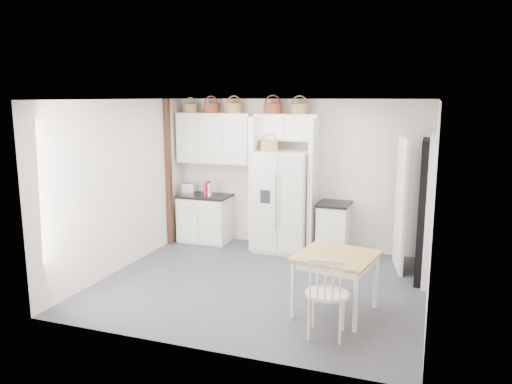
% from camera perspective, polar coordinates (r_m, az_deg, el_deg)
% --- Properties ---
extents(floor, '(4.50, 4.50, 0.00)m').
position_cam_1_polar(floor, '(7.27, 0.52, -10.43)').
color(floor, '#4F4F55').
rests_on(floor, ground).
extents(ceiling, '(4.50, 4.50, 0.00)m').
position_cam_1_polar(ceiling, '(6.77, 0.56, 10.53)').
color(ceiling, white).
rests_on(ceiling, wall_back).
extents(wall_back, '(4.50, 0.00, 4.50)m').
position_cam_1_polar(wall_back, '(8.79, 4.79, 2.06)').
color(wall_back, beige).
rests_on(wall_back, floor).
extents(wall_left, '(0.00, 4.00, 4.00)m').
position_cam_1_polar(wall_left, '(7.91, -15.06, 0.74)').
color(wall_left, beige).
rests_on(wall_left, floor).
extents(wall_right, '(0.00, 4.00, 4.00)m').
position_cam_1_polar(wall_right, '(6.54, 19.52, -1.59)').
color(wall_right, beige).
rests_on(wall_right, floor).
extents(refrigerator, '(0.90, 0.72, 1.74)m').
position_cam_1_polar(refrigerator, '(8.58, 3.18, -1.05)').
color(refrigerator, silver).
rests_on(refrigerator, floor).
extents(base_cab_left, '(0.90, 0.57, 0.83)m').
position_cam_1_polar(base_cab_left, '(9.25, -5.84, -3.10)').
color(base_cab_left, white).
rests_on(base_cab_left, floor).
extents(base_cab_right, '(0.49, 0.58, 0.86)m').
position_cam_1_polar(base_cab_right, '(8.53, 8.84, -4.29)').
color(base_cab_right, white).
rests_on(base_cab_right, floor).
extents(dining_table, '(1.05, 1.05, 0.75)m').
position_cam_1_polar(dining_table, '(6.32, 9.08, -10.29)').
color(dining_table, olive).
rests_on(dining_table, floor).
extents(windsor_chair, '(0.52, 0.48, 0.99)m').
position_cam_1_polar(windsor_chair, '(5.68, 8.13, -11.44)').
color(windsor_chair, white).
rests_on(windsor_chair, floor).
extents(counter_left, '(0.94, 0.61, 0.04)m').
position_cam_1_polar(counter_left, '(9.16, -5.89, -0.45)').
color(counter_left, black).
rests_on(counter_left, base_cab_left).
extents(counter_right, '(0.52, 0.62, 0.04)m').
position_cam_1_polar(counter_right, '(8.43, 8.93, -1.36)').
color(counter_right, black).
rests_on(counter_right, base_cab_right).
extents(toaster, '(0.30, 0.19, 0.19)m').
position_cam_1_polar(toaster, '(9.29, -7.84, 0.39)').
color(toaster, silver).
rests_on(toaster, counter_left).
extents(cookbook_red, '(0.06, 0.18, 0.27)m').
position_cam_1_polar(cookbook_red, '(9.02, -5.57, 0.36)').
color(cookbook_red, maroon).
rests_on(cookbook_red, counter_left).
extents(cookbook_cream, '(0.06, 0.16, 0.23)m').
position_cam_1_polar(cookbook_cream, '(9.00, -5.31, 0.22)').
color(cookbook_cream, white).
rests_on(cookbook_cream, counter_left).
extents(basket_upper_a, '(0.27, 0.27, 0.15)m').
position_cam_1_polar(basket_upper_a, '(9.24, -7.49, 9.45)').
color(basket_upper_a, brown).
rests_on(basket_upper_a, upper_cabinet).
extents(basket_upper_b, '(0.29, 0.29, 0.17)m').
position_cam_1_polar(basket_upper_b, '(9.06, -5.14, 9.53)').
color(basket_upper_b, '#612615').
rests_on(basket_upper_b, upper_cabinet).
extents(basket_upper_c, '(0.30, 0.30, 0.17)m').
position_cam_1_polar(basket_upper_c, '(8.88, -2.53, 9.54)').
color(basket_upper_c, brown).
rests_on(basket_upper_c, upper_cabinet).
extents(basket_bridge_a, '(0.31, 0.31, 0.18)m').
position_cam_1_polar(basket_bridge_a, '(8.64, 1.91, 9.52)').
color(basket_bridge_a, '#612615').
rests_on(basket_bridge_a, bridge_cabinet).
extents(basket_bridge_b, '(0.30, 0.30, 0.17)m').
position_cam_1_polar(basket_bridge_b, '(8.51, 4.99, 9.46)').
color(basket_bridge_b, brown).
rests_on(basket_bridge_b, bridge_cabinet).
extents(basket_fridge_a, '(0.30, 0.30, 0.16)m').
position_cam_1_polar(basket_fridge_a, '(8.41, 1.53, 5.27)').
color(basket_fridge_a, brown).
rests_on(basket_fridge_a, refrigerator).
extents(upper_cabinet, '(1.40, 0.34, 0.90)m').
position_cam_1_polar(upper_cabinet, '(9.06, -4.70, 6.15)').
color(upper_cabinet, white).
rests_on(upper_cabinet, wall_back).
extents(bridge_cabinet, '(1.12, 0.34, 0.45)m').
position_cam_1_polar(bridge_cabinet, '(8.58, 3.61, 7.41)').
color(bridge_cabinet, white).
rests_on(bridge_cabinet, wall_back).
extents(fridge_panel_left, '(0.08, 0.60, 2.30)m').
position_cam_1_polar(fridge_panel_left, '(8.72, 0.07, 1.03)').
color(fridge_panel_left, white).
rests_on(fridge_panel_left, floor).
extents(fridge_panel_right, '(0.08, 0.60, 2.30)m').
position_cam_1_polar(fridge_panel_right, '(8.44, 6.61, 0.63)').
color(fridge_panel_right, white).
rests_on(fridge_panel_right, floor).
extents(trim_post, '(0.09, 0.09, 2.60)m').
position_cam_1_polar(trim_post, '(9.02, -9.96, 2.16)').
color(trim_post, '#412012').
rests_on(trim_post, floor).
extents(doorway_void, '(0.18, 0.85, 2.05)m').
position_cam_1_polar(doorway_void, '(7.58, 18.76, -2.03)').
color(doorway_void, black).
rests_on(doorway_void, floor).
extents(door_slab, '(0.21, 0.79, 2.05)m').
position_cam_1_polar(door_slab, '(7.91, 16.20, -1.34)').
color(door_slab, white).
rests_on(door_slab, floor).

